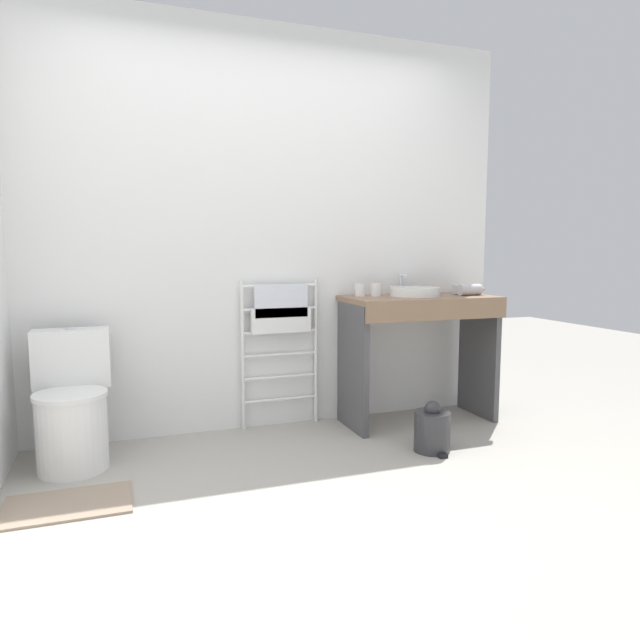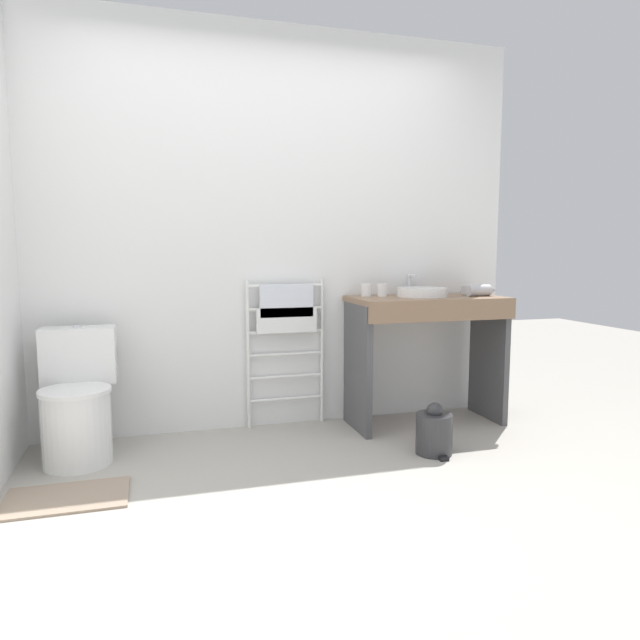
# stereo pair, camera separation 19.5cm
# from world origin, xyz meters

# --- Properties ---
(ground_plane) EXTENTS (12.00, 12.00, 0.00)m
(ground_plane) POSITION_xyz_m (0.00, 0.00, 0.00)
(ground_plane) COLOR #A8A399
(wall_back) EXTENTS (3.31, 0.12, 2.59)m
(wall_back) POSITION_xyz_m (0.00, 1.45, 1.30)
(wall_back) COLOR white
(wall_back) RESTS_ON ground_plane
(toilet) EXTENTS (0.41, 0.52, 0.74)m
(toilet) POSITION_xyz_m (-1.21, 1.05, 0.31)
(toilet) COLOR white
(toilet) RESTS_ON ground_plane
(towel_radiator) EXTENTS (0.53, 0.06, 0.98)m
(towel_radiator) POSITION_xyz_m (0.05, 1.34, 0.70)
(towel_radiator) COLOR white
(towel_radiator) RESTS_ON ground_plane
(vanity_counter) EXTENTS (1.01, 0.51, 0.86)m
(vanity_counter) POSITION_xyz_m (0.96, 1.12, 0.59)
(vanity_counter) COLOR #84664C
(vanity_counter) RESTS_ON ground_plane
(sink_basin) EXTENTS (0.33, 0.33, 0.06)m
(sink_basin) POSITION_xyz_m (0.93, 1.16, 0.89)
(sink_basin) COLOR white
(sink_basin) RESTS_ON vanity_counter
(faucet) EXTENTS (0.02, 0.10, 0.14)m
(faucet) POSITION_xyz_m (0.93, 1.34, 0.95)
(faucet) COLOR silver
(faucet) RESTS_ON vanity_counter
(cup_near_wall) EXTENTS (0.07, 0.07, 0.09)m
(cup_near_wall) POSITION_xyz_m (0.59, 1.27, 0.90)
(cup_near_wall) COLOR white
(cup_near_wall) RESTS_ON vanity_counter
(cup_near_edge) EXTENTS (0.06, 0.06, 0.09)m
(cup_near_edge) POSITION_xyz_m (0.68, 1.23, 0.91)
(cup_near_edge) COLOR white
(cup_near_edge) RESTS_ON vanity_counter
(hair_dryer) EXTENTS (0.21, 0.17, 0.08)m
(hair_dryer) POSITION_xyz_m (1.32, 1.09, 0.90)
(hair_dryer) COLOR #B7B7BC
(hair_dryer) RESTS_ON vanity_counter
(trash_bin) EXTENTS (0.21, 0.24, 0.30)m
(trash_bin) POSITION_xyz_m (0.74, 0.58, 0.13)
(trash_bin) COLOR #333335
(trash_bin) RESTS_ON ground_plane
(bath_mat) EXTENTS (0.56, 0.36, 0.01)m
(bath_mat) POSITION_xyz_m (-1.21, 0.52, 0.01)
(bath_mat) COLOR gray
(bath_mat) RESTS_ON ground_plane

